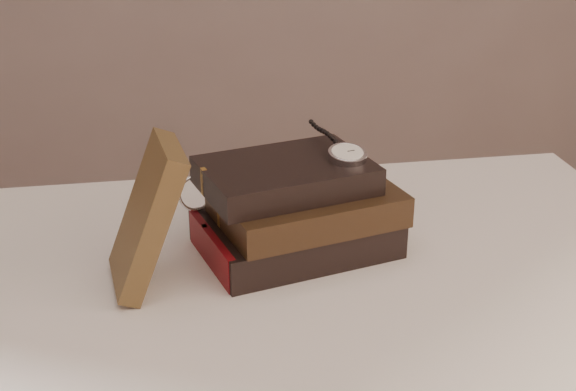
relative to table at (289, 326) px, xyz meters
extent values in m
cube|color=white|center=(0.00, 0.00, 0.07)|extent=(1.00, 0.60, 0.04)
cube|color=white|center=(0.00, 0.00, 0.01)|extent=(0.88, 0.49, 0.08)
cylinder|color=white|center=(0.45, 0.25, -0.30)|extent=(0.05, 0.05, 0.71)
cube|color=black|center=(0.01, 0.04, 0.11)|extent=(0.26, 0.21, 0.04)
cube|color=beige|center=(0.02, 0.04, 0.11)|extent=(0.25, 0.20, 0.03)
cube|color=gold|center=(-0.10, 0.03, 0.11)|extent=(0.01, 0.01, 0.04)
cube|color=#68090E|center=(-0.09, 0.01, 0.11)|extent=(0.05, 0.14, 0.04)
cube|color=black|center=(0.03, 0.03, 0.16)|extent=(0.25, 0.20, 0.04)
cube|color=beige|center=(0.03, 0.03, 0.16)|extent=(0.24, 0.19, 0.03)
cube|color=gold|center=(-0.08, 0.03, 0.16)|extent=(0.01, 0.01, 0.04)
cube|color=black|center=(0.00, 0.04, 0.19)|extent=(0.23, 0.19, 0.03)
cube|color=beige|center=(0.01, 0.04, 0.19)|extent=(0.22, 0.17, 0.03)
cube|color=gold|center=(-0.10, 0.04, 0.19)|extent=(0.01, 0.01, 0.03)
cube|color=#3D2B17|center=(-0.17, -0.02, 0.18)|extent=(0.10, 0.12, 0.17)
cylinder|color=silver|center=(0.08, 0.04, 0.21)|extent=(0.06, 0.06, 0.02)
cylinder|color=white|center=(0.08, 0.04, 0.22)|extent=(0.05, 0.05, 0.01)
torus|color=silver|center=(0.08, 0.04, 0.22)|extent=(0.06, 0.06, 0.01)
cylinder|color=silver|center=(0.07, 0.06, 0.21)|extent=(0.01, 0.01, 0.01)
cube|color=black|center=(0.08, 0.04, 0.22)|extent=(0.00, 0.01, 0.00)
cube|color=black|center=(0.08, 0.04, 0.22)|extent=(0.01, 0.00, 0.00)
sphere|color=black|center=(0.07, 0.07, 0.22)|extent=(0.01, 0.01, 0.01)
sphere|color=black|center=(0.07, 0.08, 0.22)|extent=(0.01, 0.01, 0.01)
sphere|color=black|center=(0.07, 0.09, 0.22)|extent=(0.01, 0.01, 0.01)
sphere|color=black|center=(0.07, 0.10, 0.22)|extent=(0.01, 0.01, 0.01)
sphere|color=black|center=(0.07, 0.11, 0.22)|extent=(0.01, 0.01, 0.01)
sphere|color=black|center=(0.06, 0.12, 0.22)|extent=(0.01, 0.01, 0.01)
sphere|color=black|center=(0.06, 0.13, 0.22)|extent=(0.01, 0.01, 0.01)
sphere|color=black|center=(0.06, 0.14, 0.22)|extent=(0.01, 0.01, 0.01)
sphere|color=black|center=(0.06, 0.15, 0.22)|extent=(0.01, 0.01, 0.01)
sphere|color=black|center=(0.06, 0.16, 0.22)|extent=(0.01, 0.01, 0.01)
torus|color=silver|center=(-0.11, 0.08, 0.16)|extent=(0.05, 0.02, 0.05)
torus|color=silver|center=(-0.06, 0.09, 0.16)|extent=(0.05, 0.02, 0.05)
cylinder|color=silver|center=(-0.08, 0.09, 0.16)|extent=(0.01, 0.01, 0.00)
cylinder|color=silver|center=(-0.14, 0.13, 0.15)|extent=(0.03, 0.10, 0.03)
cylinder|color=silver|center=(-0.05, 0.15, 0.15)|extent=(0.03, 0.10, 0.03)
camera|label=1|loc=(-0.15, -0.85, 0.57)|focal=49.54mm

